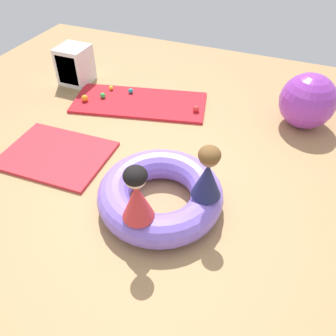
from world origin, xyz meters
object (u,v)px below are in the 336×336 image
play_ball_red (196,109)px  exercise_ball_large (308,101)px  inflatable_cushion (160,194)px  play_ball_orange (85,98)px  play_ball_green (103,95)px  child_in_navy (208,173)px  child_in_red (137,194)px  play_ball_teal (131,91)px  play_ball_yellow (111,88)px  storage_cube (74,66)px

play_ball_red → exercise_ball_large: size_ratio=0.13×
inflatable_cushion → play_ball_orange: (-1.78, 1.41, -0.07)m
play_ball_orange → play_ball_green: bearing=42.7°
child_in_navy → child_in_red: bearing=-102.0°
child_in_red → child_in_navy: bearing=-31.3°
play_ball_teal → play_ball_yellow: 0.32m
storage_cube → exercise_ball_large: bearing=2.1°
play_ball_orange → exercise_ball_large: (2.93, 0.62, 0.26)m
play_ball_red → play_ball_yellow: bearing=176.2°
inflatable_cushion → play_ball_orange: 2.27m
play_ball_red → play_ball_yellow: 1.38m
child_in_navy → play_ball_orange: size_ratio=5.75×
exercise_ball_large → play_ball_yellow: bearing=-175.9°
inflatable_cushion → child_in_red: bearing=-91.2°
inflatable_cushion → play_ball_orange: size_ratio=13.13×
play_ball_green → play_ball_red: play_ball_red is taller
play_ball_red → child_in_navy: bearing=-69.0°
play_ball_green → exercise_ball_large: (2.74, 0.45, 0.27)m
play_ball_orange → storage_cube: 0.71m
inflatable_cushion → exercise_ball_large: size_ratio=1.76×
child_in_navy → play_ball_red: size_ratio=5.99×
inflatable_cushion → storage_cube: bearing=139.6°
play_ball_orange → play_ball_red: play_ball_orange is taller
inflatable_cushion → play_ball_red: (-0.22, 1.75, -0.07)m
play_ball_red → storage_cube: (-2.03, 0.16, 0.19)m
child_in_red → play_ball_red: size_ratio=6.05×
child_in_navy → storage_cube: child_in_navy is taller
play_ball_teal → exercise_ball_large: (2.43, 0.17, 0.28)m
exercise_ball_large → play_ball_orange: bearing=-168.0°
child_in_navy → play_ball_red: bearing=143.4°
inflatable_cushion → play_ball_orange: bearing=141.6°
child_in_red → inflatable_cushion: bearing=11.9°
play_ball_yellow → play_ball_red: bearing=-3.8°
play_ball_teal → exercise_ball_large: exercise_ball_large is taller
play_ball_yellow → exercise_ball_large: size_ratio=0.09×
play_ball_green → play_ball_orange: bearing=-137.3°
storage_cube → play_ball_teal: bearing=-2.7°
child_in_red → exercise_ball_large: (1.16, 2.48, -0.23)m
play_ball_orange → storage_cube: (-0.47, 0.50, 0.19)m
play_ball_red → play_ball_teal: bearing=173.6°
child_in_red → play_ball_green: child_in_red is taller
play_ball_green → play_ball_yellow: bearing=90.9°
play_ball_yellow → exercise_ball_large: (2.74, 0.20, 0.28)m
play_ball_green → child_in_navy: bearing=-37.6°
child_in_red → child_in_navy: (0.46, 0.47, -0.00)m
play_ball_yellow → inflatable_cushion: bearing=-49.1°
child_in_red → play_ball_orange: 2.61m
inflatable_cushion → child_in_navy: (0.45, 0.02, 0.42)m
play_ball_teal → play_ball_red: (1.06, -0.12, 0.01)m
child_in_red → play_ball_yellow: 2.83m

